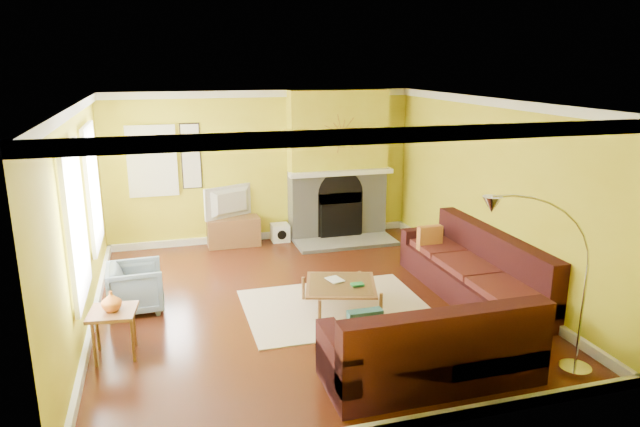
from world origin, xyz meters
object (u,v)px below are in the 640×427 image
object	(u,v)px
coffee_table	(341,296)
armchair	(136,287)
arc_lamp	(540,290)
media_console	(234,232)
side_table	(115,333)
sectional_sofa	(413,284)

from	to	relation	value
coffee_table	armchair	distance (m)	2.70
armchair	arc_lamp	xyz separation A→B (m)	(3.96, -2.90, 0.67)
media_console	coffee_table	bearing A→B (deg)	-72.12
coffee_table	arc_lamp	world-z (taller)	arc_lamp
armchair	side_table	size ratio (longest dim) A/B	1.28
coffee_table	media_console	world-z (taller)	media_console
media_console	side_table	distance (m)	4.02
media_console	side_table	xyz separation A→B (m)	(-1.80, -3.60, 0.02)
side_table	sectional_sofa	bearing A→B (deg)	-0.00
coffee_table	sectional_sofa	bearing A→B (deg)	-32.01
arc_lamp	sectional_sofa	bearing A→B (deg)	108.35
sectional_sofa	media_console	size ratio (longest dim) A/B	4.02
armchair	side_table	bearing A→B (deg)	168.42
sectional_sofa	side_table	xyz separation A→B (m)	(-3.60, 0.00, -0.18)
side_table	arc_lamp	world-z (taller)	arc_lamp
sectional_sofa	arc_lamp	distance (m)	1.87
media_console	arc_lamp	size ratio (longest dim) A/B	0.46
media_console	armchair	xyz separation A→B (m)	(-1.60, -2.40, 0.07)
side_table	armchair	bearing A→B (deg)	80.54
armchair	side_table	distance (m)	1.22
media_console	arc_lamp	world-z (taller)	arc_lamp
armchair	side_table	xyz separation A→B (m)	(-0.20, -1.20, -0.05)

